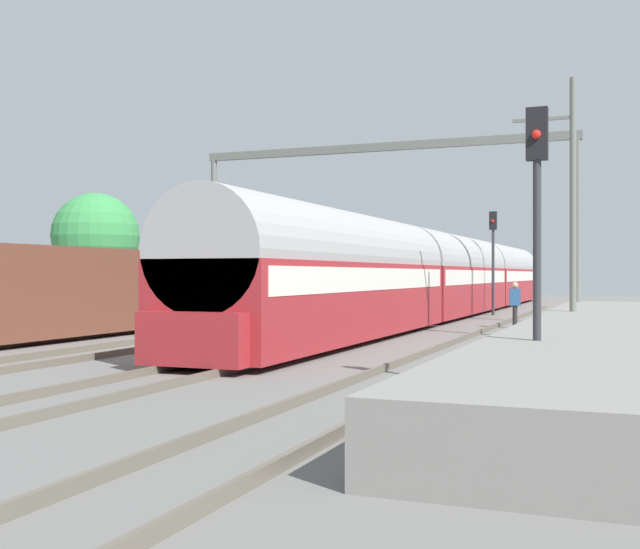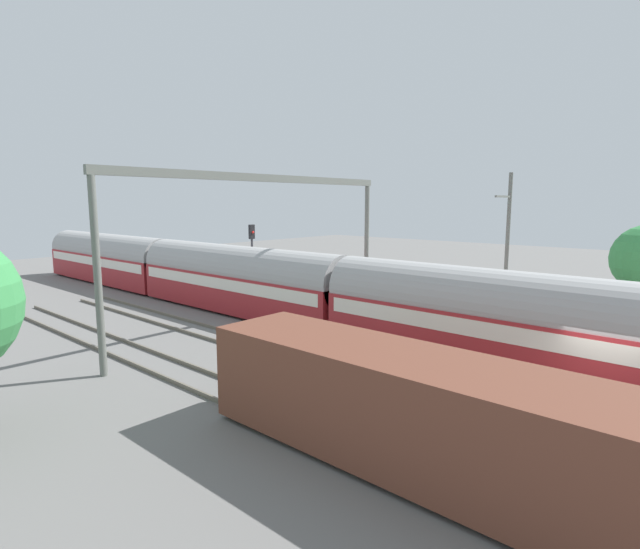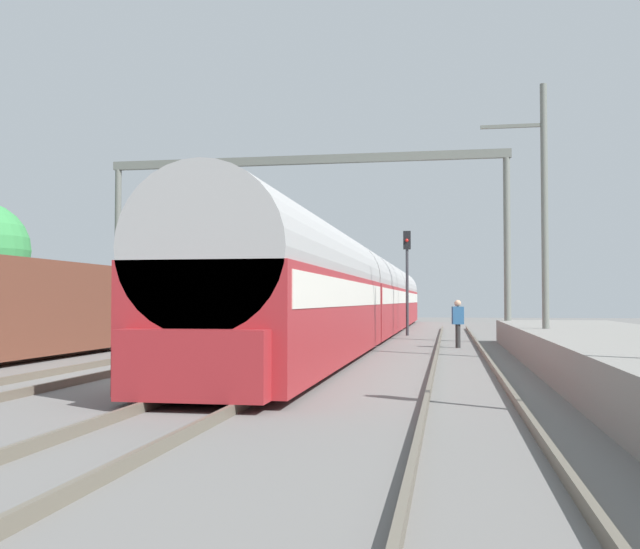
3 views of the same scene
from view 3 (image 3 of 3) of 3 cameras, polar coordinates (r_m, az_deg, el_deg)
The scene contains 10 objects.
ground at distance 16.97m, azimuth -11.09°, elevation -7.75°, with size 120.00×120.00×0.00m, color slate.
track_west at distance 17.83m, azimuth -17.54°, elevation -7.16°, with size 1.51×60.00×0.16m.
track_east at distance 16.33m, azimuth -4.04°, elevation -7.73°, with size 1.51×60.00×0.16m.
track_far_east at distance 15.86m, azimuth 11.20°, elevation -7.87°, with size 1.52×60.00×0.16m.
platform at distance 18.30m, azimuth 23.14°, elevation -5.80°, with size 4.40×28.00×0.90m.
passenger_train at distance 35.67m, azimuth 3.57°, elevation -1.59°, with size 2.93×49.20×3.82m.
person_crossing at distance 27.19m, azimuth 10.57°, elevation -3.41°, with size 0.44×0.32×1.73m.
railway_signal_far at distance 36.49m, azimuth 6.73°, elevation 0.45°, with size 0.36×0.30×5.12m.
catenary_gantry at distance 31.50m, azimuth -1.28°, elevation 5.70°, with size 17.16×0.28×7.86m.
catenary_pole_east_mid at distance 22.36m, azimuth 16.80°, elevation 4.34°, with size 1.90×0.20×8.00m.
Camera 3 is at (6.02, -15.78, 1.71)m, focal length 41.55 mm.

